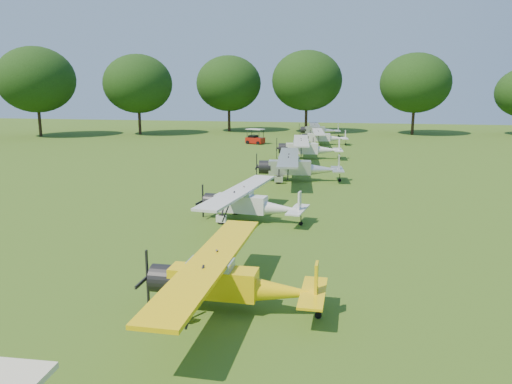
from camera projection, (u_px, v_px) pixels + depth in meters
ground at (242, 232)px, 25.30m from camera, size 160.00×160.00×0.00m
tree_belt at (316, 69)px, 23.12m from camera, size 137.36×130.27×14.52m
aircraft_2 at (227, 279)px, 16.24m from camera, size 6.06×9.63×1.91m
aircraft_3 at (248, 201)px, 27.22m from camera, size 6.02×9.56×1.88m
aircraft_4 at (296, 165)px, 38.75m from camera, size 6.86×10.91×2.14m
aircraft_5 at (307, 147)px, 50.69m from camera, size 6.79×10.79×2.12m
aircraft_6 at (322, 136)px, 63.03m from camera, size 6.03×9.59×1.88m
aircraft_7 at (318, 129)px, 73.60m from camera, size 6.16×9.79×1.92m
golf_cart at (255, 139)px, 64.13m from camera, size 2.56×2.01×1.93m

